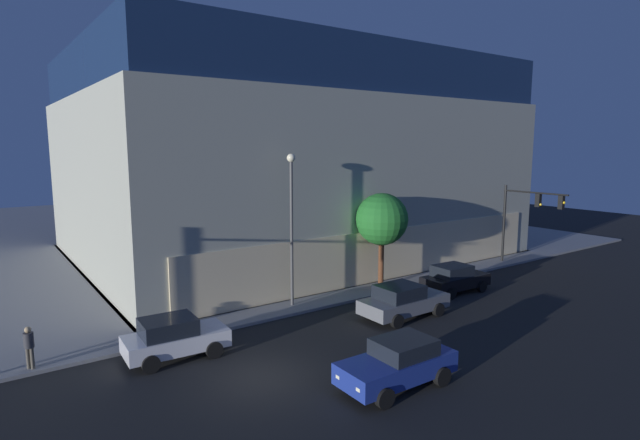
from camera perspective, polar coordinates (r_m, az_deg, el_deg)
name	(u,v)px	position (r m, az deg, el deg)	size (l,w,h in m)	color
ground_plane	(261,378)	(19.64, -6.78, -17.43)	(120.00, 120.00, 0.00)	black
sidewalk_corner	(81,237)	(52.07, -25.59, -1.78)	(80.00, 60.00, 0.15)	gray
modern_building	(285,160)	(41.04, -3.97, 6.86)	(31.36, 24.88, 15.06)	#4C4C51
traffic_light_far_corner	(528,209)	(37.86, 22.61, 1.11)	(0.33, 4.75, 5.61)	black
street_lamp_sidewalk	(291,211)	(26.04, -3.27, 0.97)	(0.44, 0.44, 8.02)	#4A4A4A
sidewalk_tree	(382,220)	(29.76, 7.05, 0.04)	(3.10, 3.10, 5.67)	brown
pedestrian_waiting	(29,344)	(22.39, -30.22, -12.09)	(0.36, 0.36, 1.66)	#4C473D
car_white	(174,337)	(21.66, -16.29, -12.69)	(4.14, 2.21, 1.70)	silver
car_blue	(398,363)	(18.82, 8.89, -15.77)	(4.45, 2.11, 1.70)	navy
car_grey	(403,301)	(25.82, 9.41, -9.04)	(4.69, 2.25, 1.68)	slate
car_black	(454,278)	(30.71, 15.06, -6.43)	(4.24, 2.14, 1.64)	black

